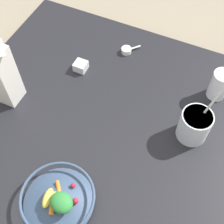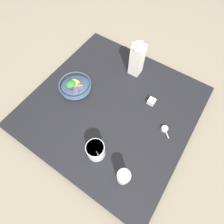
{
  "view_description": "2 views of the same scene",
  "coord_description": "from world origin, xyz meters",
  "px_view_note": "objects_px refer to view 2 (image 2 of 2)",
  "views": [
    {
      "loc": [
        -0.52,
        -0.31,
        1.05
      ],
      "look_at": [
        0.02,
        -0.06,
        0.15
      ],
      "focal_mm": 50.0,
      "sensor_mm": 36.0,
      "label": 1
    },
    {
      "loc": [
        0.35,
        -0.52,
        1.13
      ],
      "look_at": [
        0.06,
        -0.09,
        0.15
      ],
      "focal_mm": 28.0,
      "sensor_mm": 36.0,
      "label": 2
    }
  ],
  "objects_px": {
    "yogurt_tub": "(96,150)",
    "fruit_bowl": "(75,85)",
    "milk_carton": "(137,58)",
    "spice_jar": "(151,102)",
    "drinking_cup": "(123,177)"
  },
  "relations": [
    {
      "from": "yogurt_tub",
      "to": "drinking_cup",
      "type": "distance_m",
      "value": 0.22
    },
    {
      "from": "milk_carton",
      "to": "drinking_cup",
      "type": "xyz_separation_m",
      "value": [
        0.35,
        -0.74,
        -0.09
      ]
    },
    {
      "from": "fruit_bowl",
      "to": "milk_carton",
      "type": "height_order",
      "value": "milk_carton"
    },
    {
      "from": "fruit_bowl",
      "to": "drinking_cup",
      "type": "height_order",
      "value": "drinking_cup"
    },
    {
      "from": "milk_carton",
      "to": "spice_jar",
      "type": "bearing_deg",
      "value": -37.15
    },
    {
      "from": "fruit_bowl",
      "to": "spice_jar",
      "type": "xyz_separation_m",
      "value": [
        0.53,
        0.2,
        -0.02
      ]
    },
    {
      "from": "fruit_bowl",
      "to": "drinking_cup",
      "type": "relative_size",
      "value": 1.92
    },
    {
      "from": "yogurt_tub",
      "to": "spice_jar",
      "type": "bearing_deg",
      "value": 77.89
    },
    {
      "from": "drinking_cup",
      "to": "fruit_bowl",
      "type": "bearing_deg",
      "value": 151.44
    },
    {
      "from": "fruit_bowl",
      "to": "spice_jar",
      "type": "bearing_deg",
      "value": 20.84
    },
    {
      "from": "yogurt_tub",
      "to": "fruit_bowl",
      "type": "bearing_deg",
      "value": 143.6
    },
    {
      "from": "drinking_cup",
      "to": "spice_jar",
      "type": "relative_size",
      "value": 2.44
    },
    {
      "from": "milk_carton",
      "to": "yogurt_tub",
      "type": "height_order",
      "value": "milk_carton"
    },
    {
      "from": "fruit_bowl",
      "to": "spice_jar",
      "type": "distance_m",
      "value": 0.57
    },
    {
      "from": "spice_jar",
      "to": "yogurt_tub",
      "type": "bearing_deg",
      "value": -102.11
    }
  ]
}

